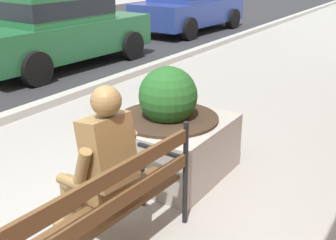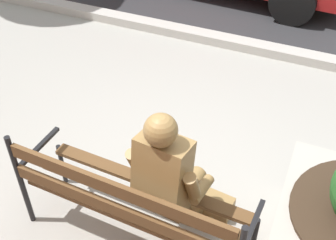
{
  "view_description": "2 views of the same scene",
  "coord_description": "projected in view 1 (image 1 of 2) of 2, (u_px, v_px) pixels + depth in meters",
  "views": [
    {
      "loc": [
        -1.87,
        -2.1,
        2.18
      ],
      "look_at": [
        1.58,
        0.14,
        0.6
      ],
      "focal_mm": 45.08,
      "sensor_mm": 36.0,
      "label": 1
    },
    {
      "loc": [
        1.04,
        -2.1,
        3.11
      ],
      "look_at": [
        -0.0,
        0.41,
        0.75
      ],
      "focal_mm": 47.87,
      "sensor_mm": 36.0,
      "label": 2
    }
  ],
  "objects": [
    {
      "name": "concrete_planter",
      "position": [
        168.0,
        135.0,
        4.47
      ],
      "size": [
        1.18,
        1.18,
        1.17
      ],
      "color": "#A8A399",
      "rests_on": "ground"
    },
    {
      "name": "bronze_statue_seated",
      "position": [
        98.0,
        170.0,
        3.23
      ],
      "size": [
        0.7,
        0.78,
        1.37
      ],
      "color": "olive",
      "rests_on": "ground"
    },
    {
      "name": "parked_car_blue",
      "position": [
        189.0,
        4.0,
        13.13
      ],
      "size": [
        4.17,
        2.07,
        1.56
      ],
      "color": "navy",
      "rests_on": "ground"
    },
    {
      "name": "park_bench",
      "position": [
        97.0,
        208.0,
        2.96
      ],
      "size": [
        1.83,
        0.63,
        0.95
      ],
      "color": "brown",
      "rests_on": "ground"
    },
    {
      "name": "parked_car_green",
      "position": [
        57.0,
        27.0,
        8.84
      ],
      "size": [
        4.17,
        2.07,
        1.56
      ],
      "color": "#236638",
      "rests_on": "ground"
    }
  ]
}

